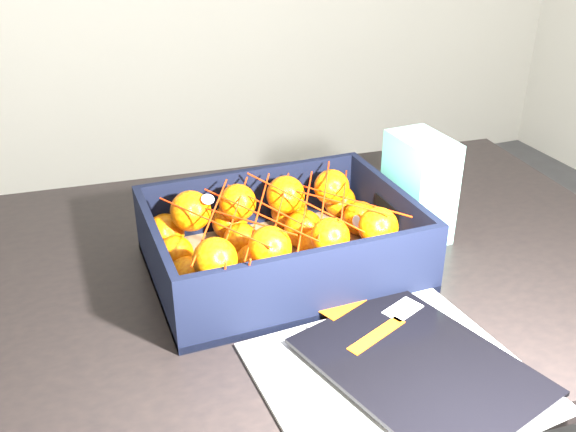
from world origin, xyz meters
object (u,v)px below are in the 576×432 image
object	(u,v)px
produce_crate	(281,250)
retail_carton	(419,187)
table	(297,310)
magazine_stack	(402,374)

from	to	relation	value
produce_crate	retail_carton	distance (m)	0.27
table	retail_carton	bearing A→B (deg)	2.62
magazine_stack	table	bearing A→B (deg)	92.73
produce_crate	retail_carton	world-z (taller)	retail_carton
produce_crate	retail_carton	xyz separation A→B (m)	(0.26, 0.03, 0.05)
produce_crate	retail_carton	size ratio (longest dim) A/B	2.24
magazine_stack	produce_crate	xyz separation A→B (m)	(-0.05, 0.29, 0.03)
produce_crate	magazine_stack	bearing A→B (deg)	-80.52
table	produce_crate	size ratio (longest dim) A/B	3.16
magazine_stack	retail_carton	world-z (taller)	retail_carton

